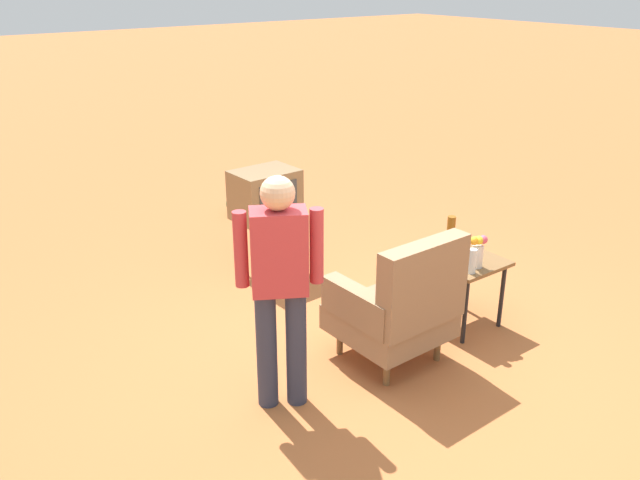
# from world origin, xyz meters

# --- Properties ---
(ground_plane) EXTENTS (60.00, 60.00, 0.00)m
(ground_plane) POSITION_xyz_m (0.00, 0.00, 0.00)
(ground_plane) COLOR #AD6033
(armchair) EXTENTS (0.79, 0.80, 1.06)m
(armchair) POSITION_xyz_m (-0.14, 0.03, 0.50)
(armchair) COLOR brown
(armchair) RESTS_ON ground
(side_table) EXTENTS (0.56, 0.56, 0.59)m
(side_table) POSITION_xyz_m (-0.99, -0.09, 0.51)
(side_table) COLOR black
(side_table) RESTS_ON ground
(tv_on_stand) EXTENTS (0.62, 0.47, 1.03)m
(tv_on_stand) POSITION_xyz_m (-0.27, -2.00, 0.78)
(tv_on_stand) COLOR black
(tv_on_stand) RESTS_ON ground
(person_standing) EXTENTS (0.51, 0.37, 1.64)m
(person_standing) POSITION_xyz_m (0.84, -0.08, 0.94)
(person_standing) COLOR #2D3347
(person_standing) RESTS_ON ground
(bottle_short_clear) EXTENTS (0.06, 0.06, 0.20)m
(bottle_short_clear) POSITION_xyz_m (-0.83, 0.11, 0.69)
(bottle_short_clear) COLOR silver
(bottle_short_clear) RESTS_ON side_table
(bottle_tall_amber) EXTENTS (0.07, 0.07, 0.30)m
(bottle_tall_amber) POSITION_xyz_m (-1.03, -0.31, 0.74)
(bottle_tall_amber) COLOR brown
(bottle_tall_amber) RESTS_ON side_table
(flower_vase) EXTENTS (0.15, 0.10, 0.27)m
(flower_vase) POSITION_xyz_m (-0.94, 0.06, 0.74)
(flower_vase) COLOR silver
(flower_vase) RESTS_ON side_table
(shrub_mid) EXTENTS (0.37, 0.37, 0.28)m
(shrub_mid) POSITION_xyz_m (-0.88, -3.55, 0.14)
(shrub_mid) COLOR #516B38
(shrub_mid) RESTS_ON ground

